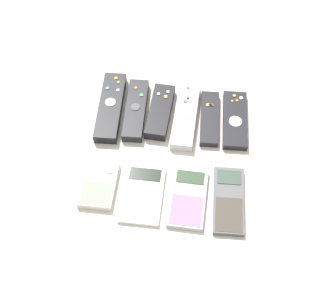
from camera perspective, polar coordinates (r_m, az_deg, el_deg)
name	(u,v)px	position (r m, az deg, el deg)	size (l,w,h in m)	color
ground_plane	(167,158)	(1.07, -0.12, -1.35)	(3.00, 3.00, 0.00)	beige
remote_0	(111,107)	(1.15, -7.00, 4.86)	(0.06, 0.20, 0.03)	black
remote_1	(136,110)	(1.14, -3.96, 4.54)	(0.05, 0.18, 0.02)	black
remote_2	(160,112)	(1.13, -0.97, 4.33)	(0.06, 0.15, 0.03)	black
remote_3	(185,116)	(1.12, 2.14, 3.85)	(0.06, 0.19, 0.02)	#B7B7BC
remote_4	(210,118)	(1.13, 5.09, 3.49)	(0.05, 0.16, 0.02)	black
remote_5	(235,120)	(1.13, 8.16, 3.28)	(0.06, 0.17, 0.02)	black
calculator_0	(99,185)	(1.04, -8.44, -4.56)	(0.07, 0.11, 0.02)	beige
calculator_1	(142,194)	(1.02, -3.15, -5.78)	(0.09, 0.14, 0.01)	silver
calculator_2	(188,198)	(1.01, 2.44, -6.24)	(0.08, 0.14, 0.01)	#B2B2B7
calculator_3	(229,200)	(1.02, 7.41, -6.47)	(0.07, 0.16, 0.01)	#4C4C51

